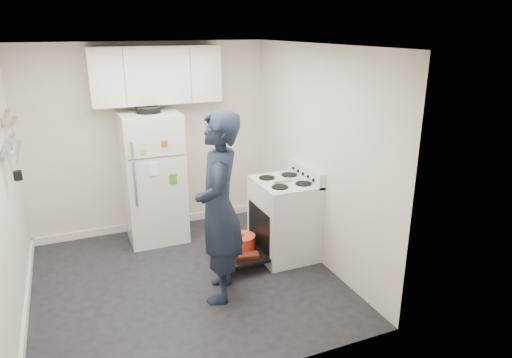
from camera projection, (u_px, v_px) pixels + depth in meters
name	position (u px, v px, depth m)	size (l,w,h in m)	color
room	(177.00, 177.00, 4.67)	(3.21, 3.21, 2.51)	black
electric_range	(283.00, 219.00, 5.49)	(0.66, 0.76, 1.10)	silver
open_oven_door	(240.00, 247.00, 5.39)	(0.55, 0.70, 0.23)	black
refrigerator	(153.00, 177.00, 5.84)	(0.72, 0.74, 1.74)	silver
upper_cabinets	(156.00, 75.00, 5.66)	(1.60, 0.33, 0.70)	silver
wall_shelf_rack	(10.00, 136.00, 4.37)	(0.14, 0.60, 0.61)	#B2B2B7
person	(219.00, 208.00, 4.49)	(0.71, 0.46, 1.94)	#162032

